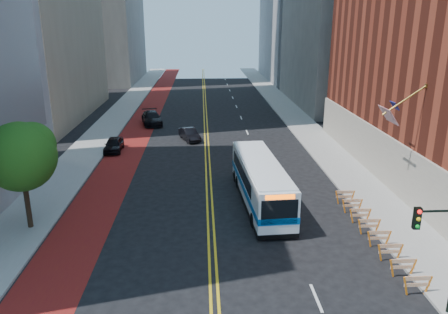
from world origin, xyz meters
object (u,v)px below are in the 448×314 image
object	(u,v)px
traffic_signal	(440,240)
car_b	(190,134)
transit_bus	(260,181)
car_a	(114,145)
car_c	(152,118)
street_tree	(22,154)

from	to	relation	value
traffic_signal	car_b	distance (m)	32.50
transit_bus	car_a	size ratio (longest dim) A/B	2.86
traffic_signal	car_c	world-z (taller)	traffic_signal
transit_bus	traffic_signal	bearing A→B (deg)	-69.07
traffic_signal	car_b	bearing A→B (deg)	110.37
street_tree	transit_bus	size ratio (longest dim) A/B	0.58
street_tree	car_c	xyz separation A→B (m)	(4.46, 28.68, -4.11)
car_a	car_c	xyz separation A→B (m)	(2.52, 11.74, 0.11)
traffic_signal	car_a	xyz separation A→B (m)	(-18.71, 26.49, -3.03)
traffic_signal	car_a	bearing A→B (deg)	125.24
traffic_signal	car_b	size ratio (longest dim) A/B	1.29
car_c	car_a	bearing A→B (deg)	-114.48
street_tree	traffic_signal	xyz separation A→B (m)	(20.66, -9.55, -1.19)
transit_bus	car_c	xyz separation A→B (m)	(-10.37, 25.38, -0.84)
traffic_signal	car_c	size ratio (longest dim) A/B	0.92
traffic_signal	car_c	xyz separation A→B (m)	(-16.19, 38.23, -2.92)
transit_bus	car_a	bearing A→B (deg)	129.97
traffic_signal	transit_bus	xyz separation A→B (m)	(-5.82, 12.86, -2.08)
transit_bus	car_b	bearing A→B (deg)	103.86
street_tree	traffic_signal	distance (m)	22.79
street_tree	car_c	distance (m)	29.31
traffic_signal	transit_bus	distance (m)	14.26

